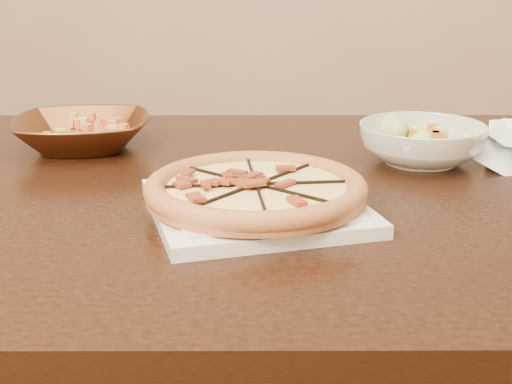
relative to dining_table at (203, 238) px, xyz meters
The scene contains 7 objects.
dining_table is the anchor object (origin of this frame).
plate 0.19m from the dining_table, 52.49° to the right, with size 0.35×0.35×0.02m.
pizza 0.20m from the dining_table, 52.50° to the right, with size 0.30×0.30×0.03m.
bronze_bowl 0.33m from the dining_table, 144.49° to the left, with size 0.24×0.24×0.06m, color brown.
mixed_dish 0.34m from the dining_table, 144.62° to the left, with size 0.12×0.11×0.03m.
salad_bowl 0.40m from the dining_table, 23.67° to the left, with size 0.21×0.21×0.07m, color silver.
salad 0.41m from the dining_table, 23.77° to the left, with size 0.08×0.10×0.04m.
Camera 1 is at (0.04, -0.97, 1.07)m, focal length 50.00 mm.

